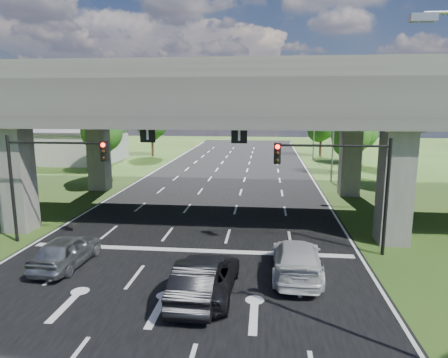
% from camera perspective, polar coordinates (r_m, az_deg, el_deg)
% --- Properties ---
extents(ground, '(160.00, 160.00, 0.00)m').
position_cam_1_polar(ground, '(18.35, -7.10, -14.01)').
color(ground, '#274415').
rests_on(ground, ground).
extents(road, '(18.00, 120.00, 0.03)m').
position_cam_1_polar(road, '(27.59, -2.41, -5.41)').
color(road, black).
rests_on(road, ground).
extents(overpass, '(80.00, 15.00, 10.00)m').
position_cam_1_polar(overpass, '(28.50, -1.94, 11.20)').
color(overpass, '#34312F').
rests_on(overpass, ground).
extents(warehouse, '(20.00, 10.00, 4.00)m').
position_cam_1_polar(warehouse, '(59.59, -24.24, 4.26)').
color(warehouse, '#9E9E99').
rests_on(warehouse, ground).
extents(signal_right, '(5.76, 0.54, 6.00)m').
position_cam_1_polar(signal_right, '(20.83, 16.73, 0.67)').
color(signal_right, black).
rests_on(signal_right, ground).
extents(signal_left, '(5.76, 0.54, 6.00)m').
position_cam_1_polar(signal_left, '(23.59, -23.94, 1.32)').
color(signal_left, black).
rests_on(signal_left, ground).
extents(streetlight_far, '(3.38, 0.25, 10.00)m').
position_cam_1_polar(streetlight_far, '(40.74, 14.86, 7.76)').
color(streetlight_far, gray).
rests_on(streetlight_far, ground).
extents(streetlight_beyond, '(3.38, 0.25, 10.00)m').
position_cam_1_polar(streetlight_beyond, '(56.59, 12.41, 8.56)').
color(streetlight_beyond, gray).
rests_on(streetlight_beyond, ground).
extents(tree_left_near, '(4.50, 4.50, 7.80)m').
position_cam_1_polar(tree_left_near, '(45.94, -17.02, 6.64)').
color(tree_left_near, black).
rests_on(tree_left_near, ground).
extents(tree_left_mid, '(3.91, 3.90, 6.76)m').
position_cam_1_polar(tree_left_mid, '(54.50, -16.64, 6.53)').
color(tree_left_mid, black).
rests_on(tree_left_mid, ground).
extents(tree_left_far, '(4.80, 4.80, 8.32)m').
position_cam_1_polar(tree_left_far, '(60.68, -10.25, 8.09)').
color(tree_left_far, black).
rests_on(tree_left_far, ground).
extents(tree_right_near, '(4.20, 4.20, 7.28)m').
position_cam_1_polar(tree_right_near, '(45.27, 17.73, 6.14)').
color(tree_right_near, black).
rests_on(tree_right_near, ground).
extents(tree_right_mid, '(3.91, 3.90, 6.76)m').
position_cam_1_polar(tree_right_mid, '(53.73, 19.16, 6.34)').
color(tree_right_mid, black).
rests_on(tree_right_mid, ground).
extents(tree_right_far, '(4.50, 4.50, 7.80)m').
position_cam_1_polar(tree_right_far, '(60.84, 13.80, 7.66)').
color(tree_right_far, black).
rests_on(tree_right_far, ground).
extents(car_silver, '(1.96, 4.46, 1.50)m').
position_cam_1_polar(car_silver, '(20.62, -21.59, -9.54)').
color(car_silver, '#9B9EA2').
rests_on(car_silver, road).
extents(car_dark, '(1.73, 4.82, 1.58)m').
position_cam_1_polar(car_dark, '(16.25, -3.67, -14.14)').
color(car_dark, black).
rests_on(car_dark, road).
extents(car_white, '(2.34, 5.37, 1.54)m').
position_cam_1_polar(car_white, '(18.54, 10.35, -11.15)').
color(car_white, '#BCBCBC').
rests_on(car_white, road).
extents(car_trailing, '(2.56, 5.16, 1.41)m').
position_cam_1_polar(car_trailing, '(16.75, -2.56, -13.67)').
color(car_trailing, black).
rests_on(car_trailing, road).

